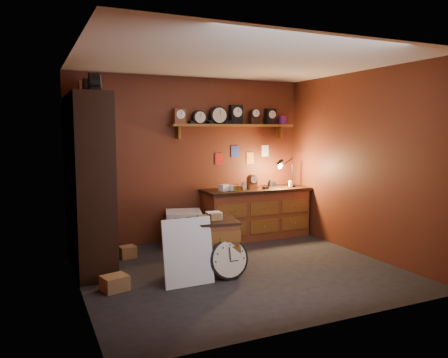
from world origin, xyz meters
TOP-DOWN VIEW (x-y plane):
  - floor at (0.00, 0.00)m, footprint 4.00×4.00m
  - room_shell at (0.04, 0.11)m, footprint 4.02×3.62m
  - shelving_unit at (-1.79, 0.98)m, footprint 0.47×1.60m
  - workbench at (1.05, 1.47)m, footprint 1.86×0.66m
  - low_cabinet at (-0.36, 0.01)m, footprint 0.70×0.62m
  - big_round_clock at (-0.27, -0.26)m, footprint 0.51×0.17m
  - white_panel at (-0.80, -0.25)m, footprint 0.62×0.18m
  - mini_fridge at (-0.28, 1.39)m, footprint 0.67×0.69m
  - floor_box_a at (-1.64, -0.08)m, footprint 0.33×0.30m
  - floor_box_b at (-0.80, 0.03)m, footprint 0.32×0.34m
  - floor_box_c at (-1.23, 1.15)m, footprint 0.25×0.22m

SIDE VIEW (x-z plane):
  - floor at x=0.00m, z-range 0.00..0.00m
  - white_panel at x=-0.80m, z-range -0.41..0.41m
  - floor_box_b at x=-0.80m, z-range 0.00..0.14m
  - floor_box_c at x=-1.23m, z-range 0.00..0.17m
  - floor_box_a at x=-1.64m, z-range 0.00..0.17m
  - big_round_clock at x=-0.27m, z-range -0.01..0.51m
  - mini_fridge at x=-0.28m, z-range 0.00..0.57m
  - low_cabinet at x=-0.36m, z-range -0.01..0.78m
  - workbench at x=1.05m, z-range -0.21..1.15m
  - shelving_unit at x=-1.79m, z-range -0.03..2.54m
  - room_shell at x=0.04m, z-range 0.37..3.08m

